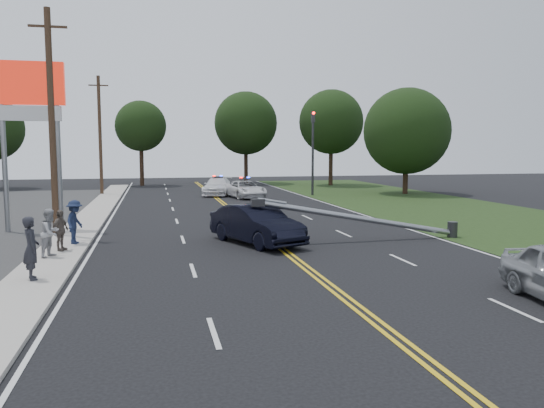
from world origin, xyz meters
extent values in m
plane|color=black|center=(0.00, 0.00, 0.00)|extent=(120.00, 120.00, 0.00)
cube|color=#ACA59B|center=(-8.40, 10.00, 0.06)|extent=(1.80, 70.00, 0.12)
cube|color=black|center=(13.50, 10.00, 0.01)|extent=(12.00, 80.00, 0.01)
cube|color=gold|center=(0.00, 10.00, 0.01)|extent=(0.36, 80.00, 0.00)
cylinder|color=gray|center=(-11.70, 14.00, 3.50)|extent=(0.24, 0.24, 7.00)
cylinder|color=gray|center=(-9.30, 14.00, 3.50)|extent=(0.24, 0.24, 7.00)
cube|color=#B81B0C|center=(-10.50, 14.00, 7.00)|extent=(3.20, 0.35, 2.00)
cube|color=white|center=(-10.50, 14.00, 5.60)|extent=(2.80, 0.30, 0.70)
cylinder|color=#2D2D30|center=(8.30, 30.00, 3.50)|extent=(0.20, 0.20, 7.00)
cube|color=#2D2D30|center=(8.30, 30.00, 6.60)|extent=(0.28, 0.28, 0.90)
sphere|color=#FF0C07|center=(8.30, 29.84, 6.90)|extent=(0.22, 0.22, 0.22)
cylinder|color=#2D2D30|center=(8.10, 8.00, 0.35)|extent=(0.44, 0.44, 0.70)
cylinder|color=gray|center=(3.67, 8.00, 0.98)|extent=(8.90, 0.24, 1.80)
cube|color=#2D2D30|center=(-0.76, 8.00, 1.76)|extent=(0.55, 0.32, 0.30)
cylinder|color=#382619|center=(-9.20, 12.00, 5.00)|extent=(0.28, 0.28, 10.00)
cube|color=#382619|center=(-9.20, 12.00, 9.20)|extent=(1.60, 0.10, 0.10)
cylinder|color=#382619|center=(-9.20, 34.00, 5.00)|extent=(0.28, 0.28, 10.00)
cube|color=#382619|center=(-9.20, 34.00, 9.20)|extent=(1.60, 0.10, 0.10)
cylinder|color=black|center=(-6.08, 45.02, 1.83)|extent=(0.44, 0.44, 3.67)
sphere|color=black|center=(-6.08, 45.02, 6.32)|extent=(5.32, 5.32, 5.32)
cylinder|color=black|center=(5.39, 46.26, 1.97)|extent=(0.44, 0.44, 3.94)
sphere|color=black|center=(5.39, 46.26, 6.78)|extent=(7.06, 7.06, 7.06)
cylinder|color=black|center=(13.76, 41.20, 1.97)|extent=(0.44, 0.44, 3.93)
sphere|color=black|center=(13.76, 41.20, 6.77)|extent=(6.85, 6.85, 6.85)
cylinder|color=black|center=(16.64, 29.56, 1.58)|extent=(0.44, 0.44, 3.16)
sphere|color=black|center=(16.64, 29.56, 5.45)|extent=(7.47, 7.47, 7.47)
imported|color=black|center=(-0.76, 8.34, 0.81)|extent=(3.50, 5.22, 1.63)
imported|color=silver|center=(2.26, 28.79, 0.69)|extent=(3.28, 5.32, 1.37)
imported|color=white|center=(0.43, 31.78, 0.75)|extent=(3.38, 5.52, 1.49)
imported|color=#222329|center=(-8.44, 3.39, 1.05)|extent=(0.66, 0.79, 1.87)
imported|color=#9F9FA4|center=(-8.50, 6.80, 0.98)|extent=(0.94, 1.03, 1.72)
imported|color=#1A2441|center=(-8.03, 9.32, 1.01)|extent=(0.92, 1.27, 1.77)
imported|color=#61564D|center=(-8.36, 7.88, 0.89)|extent=(0.75, 0.98, 1.54)
camera|label=1|loc=(-4.89, -13.07, 3.96)|focal=35.00mm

